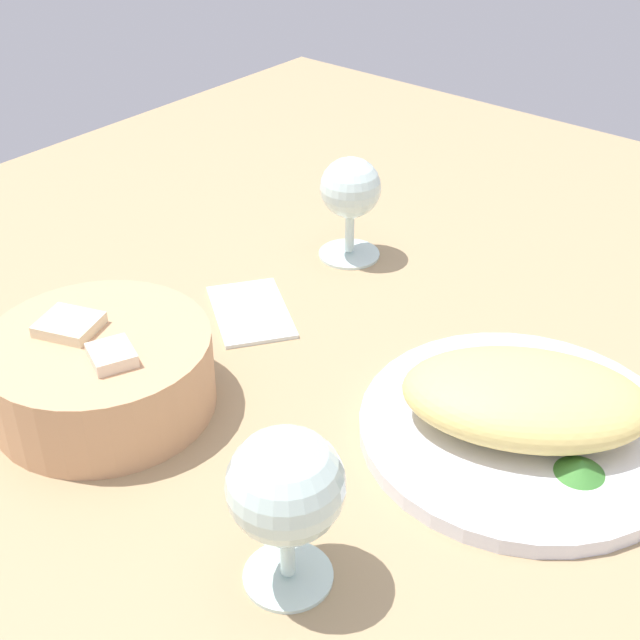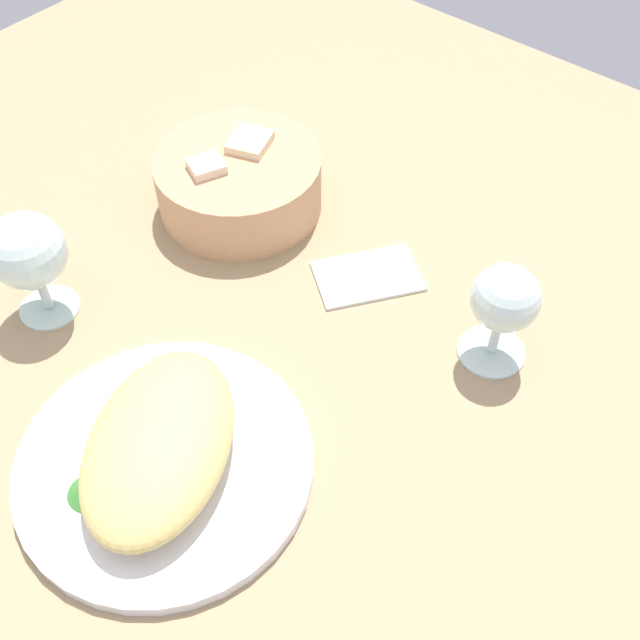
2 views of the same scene
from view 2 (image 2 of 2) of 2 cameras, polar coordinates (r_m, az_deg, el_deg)
The scene contains 8 objects.
ground_plane at distance 75.96cm, azimuth -6.75°, elevation -4.48°, with size 140.00×140.00×2.00cm, color tan.
plate at distance 69.96cm, azimuth -11.34°, elevation -10.32°, with size 26.03×26.03×1.40cm, color white.
omelette at distance 67.16cm, azimuth -11.77°, elevation -8.93°, with size 19.47×12.07×5.18cm, color #DAC16E.
lettuce_garnish at distance 68.73cm, azimuth -16.69°, elevation -11.88°, with size 3.83×3.83×1.23cm, color #3B7E30.
bread_basket at distance 89.19cm, azimuth -5.98°, elevation 10.11°, with size 18.67×18.67×7.87cm.
wine_glass_near at distance 72.55cm, azimuth 13.42°, elevation 1.18°, with size 6.67×6.67×11.33cm.
wine_glass_far at distance 79.02cm, azimuth -20.72°, elevation 4.58°, with size 7.66×7.66×12.28cm.
folded_napkin at distance 82.65cm, azimuth 3.54°, elevation 3.35°, with size 11.00×7.00×0.80cm, color silver.
Camera 2 is at (-27.71, -34.84, 60.55)cm, focal length 43.42 mm.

